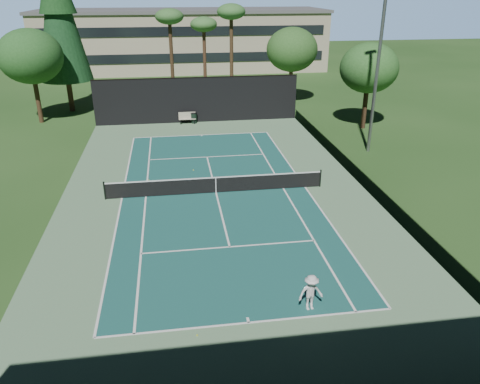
# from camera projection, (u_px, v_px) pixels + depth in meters

# --- Properties ---
(ground) EXTENTS (160.00, 160.00, 0.00)m
(ground) POSITION_uv_depth(u_px,v_px,m) (216.00, 193.00, 27.83)
(ground) COLOR #254C1C
(ground) RESTS_ON ground
(apron_slab) EXTENTS (18.00, 32.00, 0.01)m
(apron_slab) POSITION_uv_depth(u_px,v_px,m) (216.00, 193.00, 27.83)
(apron_slab) COLOR #608961
(apron_slab) RESTS_ON ground
(court_surface) EXTENTS (10.97, 23.77, 0.01)m
(court_surface) POSITION_uv_depth(u_px,v_px,m) (216.00, 193.00, 27.83)
(court_surface) COLOR #1A554F
(court_surface) RESTS_ON ground
(court_lines) EXTENTS (11.07, 23.87, 0.01)m
(court_lines) POSITION_uv_depth(u_px,v_px,m) (216.00, 193.00, 27.83)
(court_lines) COLOR white
(court_lines) RESTS_ON ground
(tennis_net) EXTENTS (12.90, 0.10, 1.10)m
(tennis_net) POSITION_uv_depth(u_px,v_px,m) (216.00, 184.00, 27.61)
(tennis_net) COLOR black
(tennis_net) RESTS_ON ground
(fence) EXTENTS (18.04, 32.05, 4.03)m
(fence) POSITION_uv_depth(u_px,v_px,m) (215.00, 161.00, 27.08)
(fence) COLOR black
(fence) RESTS_ON ground
(player) EXTENTS (1.01, 0.64, 1.49)m
(player) POSITION_uv_depth(u_px,v_px,m) (311.00, 293.00, 17.54)
(player) COLOR silver
(player) RESTS_ON ground
(tennis_ball_a) EXTENTS (0.07, 0.07, 0.07)m
(tennis_ball_a) POSITION_uv_depth(u_px,v_px,m) (197.00, 335.00, 16.44)
(tennis_ball_a) COLOR #C1D12F
(tennis_ball_a) RESTS_ON ground
(tennis_ball_b) EXTENTS (0.07, 0.07, 0.07)m
(tennis_ball_b) POSITION_uv_depth(u_px,v_px,m) (193.00, 170.00, 31.17)
(tennis_ball_b) COLOR #D2DC32
(tennis_ball_b) RESTS_ON ground
(tennis_ball_c) EXTENTS (0.07, 0.07, 0.07)m
(tennis_ball_c) POSITION_uv_depth(u_px,v_px,m) (202.00, 180.00, 29.58)
(tennis_ball_c) COLOR #B5D02F
(tennis_ball_c) RESTS_ON ground
(tennis_ball_d) EXTENTS (0.07, 0.07, 0.07)m
(tennis_ball_d) POSITION_uv_depth(u_px,v_px,m) (149.00, 180.00, 29.58)
(tennis_ball_d) COLOR #B0CC2E
(tennis_ball_d) RESTS_ON ground
(park_bench) EXTENTS (1.50, 0.45, 1.02)m
(park_bench) POSITION_uv_depth(u_px,v_px,m) (187.00, 118.00, 41.64)
(park_bench) COLOR beige
(park_bench) RESTS_ON ground
(trash_bin) EXTENTS (0.56, 0.56, 0.95)m
(trash_bin) POSITION_uv_depth(u_px,v_px,m) (194.00, 118.00, 41.82)
(trash_bin) COLOR black
(trash_bin) RESTS_ON ground
(pine_tree) EXTENTS (4.80, 4.80, 15.00)m
(pine_tree) POSITION_uv_depth(u_px,v_px,m) (57.00, 7.00, 42.26)
(pine_tree) COLOR #472F1E
(pine_tree) RESTS_ON ground
(palm_a) EXTENTS (2.80, 2.80, 9.32)m
(palm_a) POSITION_uv_depth(u_px,v_px,m) (170.00, 20.00, 45.97)
(palm_a) COLOR #422D1C
(palm_a) RESTS_ON ground
(palm_b) EXTENTS (2.80, 2.80, 8.42)m
(palm_b) POSITION_uv_depth(u_px,v_px,m) (204.00, 27.00, 48.59)
(palm_b) COLOR #4D3221
(palm_b) RESTS_ON ground
(palm_c) EXTENTS (2.80, 2.80, 9.77)m
(palm_c) POSITION_uv_depth(u_px,v_px,m) (231.00, 16.00, 45.71)
(palm_c) COLOR #47321E
(palm_c) RESTS_ON ground
(decid_tree_a) EXTENTS (5.12, 5.12, 7.62)m
(decid_tree_a) POSITION_uv_depth(u_px,v_px,m) (292.00, 50.00, 46.90)
(decid_tree_a) COLOR #4C3420
(decid_tree_a) RESTS_ON ground
(decid_tree_b) EXTENTS (4.80, 4.80, 7.14)m
(decid_tree_b) POSITION_uv_depth(u_px,v_px,m) (369.00, 68.00, 38.52)
(decid_tree_b) COLOR #412B1C
(decid_tree_b) RESTS_ON ground
(decid_tree_c) EXTENTS (5.44, 5.44, 8.09)m
(decid_tree_c) POSITION_uv_depth(u_px,v_px,m) (30.00, 57.00, 39.91)
(decid_tree_c) COLOR #49321F
(decid_tree_c) RESTS_ON ground
(campus_building) EXTENTS (40.50, 12.50, 8.30)m
(campus_building) POSITION_uv_depth(u_px,v_px,m) (184.00, 39.00, 67.74)
(campus_building) COLOR #B7AA8E
(campus_building) RESTS_ON ground
(light_pole) EXTENTS (0.90, 0.25, 12.22)m
(light_pole) POSITION_uv_depth(u_px,v_px,m) (378.00, 62.00, 32.27)
(light_pole) COLOR gray
(light_pole) RESTS_ON ground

